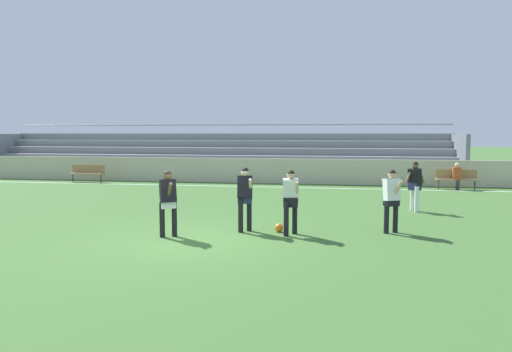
# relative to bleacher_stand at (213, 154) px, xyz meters

# --- Properties ---
(ground_plane) EXTENTS (160.00, 160.00, 0.00)m
(ground_plane) POSITION_rel_bleacher_stand_xyz_m (3.62, -15.98, -1.34)
(ground_plane) COLOR #3D662D
(field_line_sideline) EXTENTS (44.00, 0.12, 0.01)m
(field_line_sideline) POSITION_rel_bleacher_stand_xyz_m (3.62, -4.56, -1.34)
(field_line_sideline) COLOR white
(field_line_sideline) RESTS_ON ground
(sideline_wall) EXTENTS (48.00, 0.16, 1.25)m
(sideline_wall) POSITION_rel_bleacher_stand_xyz_m (3.62, -2.80, -0.71)
(sideline_wall) COLOR beige
(sideline_wall) RESTS_ON ground
(bleacher_stand) EXTENTS (26.95, 3.87, 3.06)m
(bleacher_stand) POSITION_rel_bleacher_stand_xyz_m (0.00, 0.00, 0.00)
(bleacher_stand) COLOR #B2B2B7
(bleacher_stand) RESTS_ON ground
(bench_far_right) EXTENTS (1.80, 0.40, 0.90)m
(bench_far_right) POSITION_rel_bleacher_stand_xyz_m (-5.66, -3.96, -0.80)
(bench_far_right) COLOR #99754C
(bench_far_right) RESTS_ON ground
(bench_near_bin) EXTENTS (1.80, 0.40, 0.90)m
(bench_near_bin) POSITION_rel_bleacher_stand_xyz_m (12.38, -3.96, -0.80)
(bench_near_bin) COLOR #99754C
(bench_near_bin) RESTS_ON ground
(spectator_seated) EXTENTS (0.36, 0.42, 1.21)m
(spectator_seated) POSITION_rel_bleacher_stand_xyz_m (12.38, -4.08, -0.64)
(spectator_seated) COLOR #2D2D38
(spectator_seated) RESTS_ON ground
(player_white_dropping_back) EXTENTS (0.45, 0.66, 1.64)m
(player_white_dropping_back) POSITION_rel_bleacher_stand_xyz_m (5.98, -14.95, -0.37)
(player_white_dropping_back) COLOR black
(player_white_dropping_back) RESTS_ON ground
(player_dark_trailing_run) EXTENTS (0.47, 0.63, 1.67)m
(player_dark_trailing_run) POSITION_rel_bleacher_stand_xyz_m (4.78, -14.75, -0.35)
(player_dark_trailing_run) COLOR black
(player_dark_trailing_run) RESTS_ON ground
(player_dark_challenging) EXTENTS (0.50, 0.74, 1.64)m
(player_dark_challenging) POSITION_rel_bleacher_stand_xyz_m (3.05, -15.67, -0.37)
(player_dark_challenging) COLOR black
(player_dark_challenging) RESTS_ON ground
(player_white_overlapping) EXTENTS (0.49, 0.67, 1.62)m
(player_white_overlapping) POSITION_rel_bleacher_stand_xyz_m (8.48, -14.26, -0.38)
(player_white_overlapping) COLOR black
(player_white_overlapping) RESTS_ON ground
(player_dark_on_ball) EXTENTS (0.70, 0.48, 1.62)m
(player_dark_on_ball) POSITION_rel_bleacher_stand_xyz_m (9.58, -10.65, -0.38)
(player_dark_on_ball) COLOR white
(player_dark_on_ball) RESTS_ON ground
(soccer_ball) EXTENTS (0.22, 0.22, 0.22)m
(soccer_ball) POSITION_rel_bleacher_stand_xyz_m (5.65, -14.63, -1.23)
(soccer_ball) COLOR orange
(soccer_ball) RESTS_ON ground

